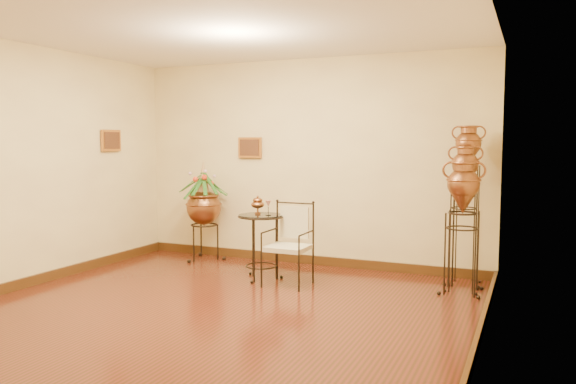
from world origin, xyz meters
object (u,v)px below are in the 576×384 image
at_px(side_table, 261,245).
at_px(armchair, 288,244).
at_px(amphora_tall, 467,203).
at_px(amphora_mid, 464,217).
at_px(planter_urn, 204,203).

bearing_deg(side_table, armchair, -19.58).
bearing_deg(amphora_tall, side_table, -163.18).
bearing_deg(amphora_mid, planter_urn, 175.76).
bearing_deg(amphora_tall, armchair, -155.86).
relative_size(armchair, side_table, 0.96).
xyz_separation_m(amphora_mid, armchair, (-1.90, -0.59, -0.35)).
xyz_separation_m(armchair, side_table, (-0.42, 0.15, -0.07)).
distance_m(amphora_tall, planter_urn, 3.59).
height_order(planter_urn, armchair, planter_urn).
relative_size(amphora_tall, amphora_mid, 1.14).
bearing_deg(planter_urn, armchair, -26.92).
bearing_deg(planter_urn, side_table, -29.19).
relative_size(amphora_mid, planter_urn, 1.14).
bearing_deg(armchair, amphora_tall, 24.47).
height_order(planter_urn, side_table, planter_urn).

